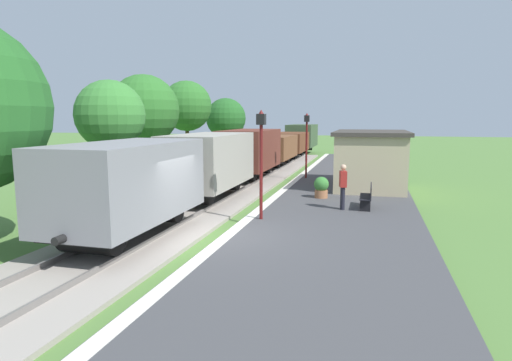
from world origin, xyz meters
TOP-DOWN VIEW (x-y plane):
  - ground_plane at (0.00, 0.00)m, footprint 160.00×160.00m
  - platform_slab at (3.20, 0.00)m, footprint 6.00×60.00m
  - platform_edge_stripe at (0.40, 0.00)m, footprint 0.36×60.00m
  - track_ballast at (-2.40, 0.00)m, footprint 3.80×60.00m
  - rail_near at (-1.68, 0.00)m, footprint 0.07×60.00m
  - rail_far at (-3.12, 0.00)m, footprint 0.07×60.00m
  - freight_train at (-2.40, 15.24)m, footprint 2.50×39.20m
  - station_hut at (4.40, 10.52)m, footprint 3.50×5.80m
  - bench_near_hut at (4.33, 5.04)m, footprint 0.42×1.50m
  - person_waiting at (3.42, 4.60)m, footprint 0.31×0.42m
  - potted_planter at (2.38, 6.80)m, footprint 0.64×0.64m
  - lamp_post_near at (0.84, 2.28)m, footprint 0.28×0.28m
  - lamp_post_far at (0.84, 12.88)m, footprint 0.28×0.28m
  - tree_trackside_mid at (-6.14, 4.28)m, footprint 2.89×2.89m
  - tree_trackside_far at (-7.94, 10.36)m, footprint 3.91×3.91m
  - tree_field_left at (-8.85, 18.27)m, footprint 3.69×3.69m
  - tree_field_distant at (-7.90, 24.45)m, footprint 3.47×3.47m

SIDE VIEW (x-z plane):
  - ground_plane at x=0.00m, z-range 0.00..0.00m
  - track_ballast at x=-2.40m, z-range 0.00..0.12m
  - platform_slab at x=3.20m, z-range 0.00..0.25m
  - rail_near at x=-1.68m, z-range 0.12..0.26m
  - rail_far at x=-3.12m, z-range 0.12..0.26m
  - platform_edge_stripe at x=0.40m, z-range 0.25..0.26m
  - bench_near_hut at x=4.33m, z-range 0.27..1.18m
  - potted_planter at x=2.38m, z-range 0.26..1.18m
  - person_waiting at x=3.42m, z-range 0.33..2.04m
  - freight_train at x=-2.40m, z-range 0.24..2.96m
  - station_hut at x=4.40m, z-range 0.26..3.04m
  - lamp_post_near at x=0.84m, z-range 0.95..4.65m
  - lamp_post_far at x=0.84m, z-range 0.95..4.65m
  - tree_field_distant at x=-7.90m, z-range 0.94..6.31m
  - tree_trackside_mid at x=-6.14m, z-range 1.15..6.39m
  - tree_trackside_far at x=-7.94m, z-range 1.07..7.14m
  - tree_field_left at x=-8.85m, z-range 1.33..7.70m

